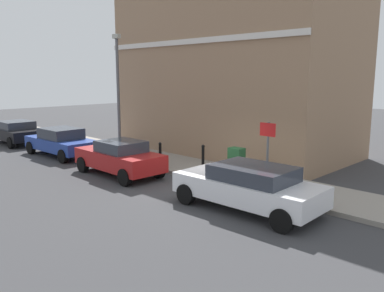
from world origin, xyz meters
name	(u,v)px	position (x,y,z in m)	size (l,w,h in m)	color
ground	(205,190)	(0.00, 0.00, 0.00)	(80.00, 80.00, 0.00)	#38383A
sidewalk	(141,156)	(1.92, 6.00, 0.07)	(2.56, 30.00, 0.15)	gray
corner_building	(234,73)	(6.31, 3.83, 4.06)	(6.33, 11.66, 8.12)	#937256
car_white	(249,186)	(-0.61, -2.29, 0.73)	(2.07, 4.50, 1.36)	silver
car_red	(120,157)	(-0.84, 3.88, 0.73)	(1.84, 4.07, 1.41)	maroon
car_blue	(61,142)	(-0.57, 9.17, 0.72)	(1.96, 4.35, 1.39)	navy
car_black	(16,132)	(-0.69, 14.41, 0.71)	(1.96, 4.02, 1.34)	black
utility_cabinet	(236,164)	(1.62, -0.08, 0.68)	(0.46, 0.61, 1.15)	#1E4C28
bollard_near_cabinet	(203,156)	(1.72, 1.71, 0.70)	(0.14, 0.14, 1.04)	black
bollard_far_kerb	(160,154)	(0.89, 3.40, 0.70)	(0.14, 0.14, 1.04)	black
street_sign	(268,146)	(1.04, -1.81, 1.66)	(0.08, 0.60, 2.30)	#59595B
lamppost	(118,89)	(1.45, 7.07, 3.30)	(0.20, 0.44, 5.72)	#59595B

